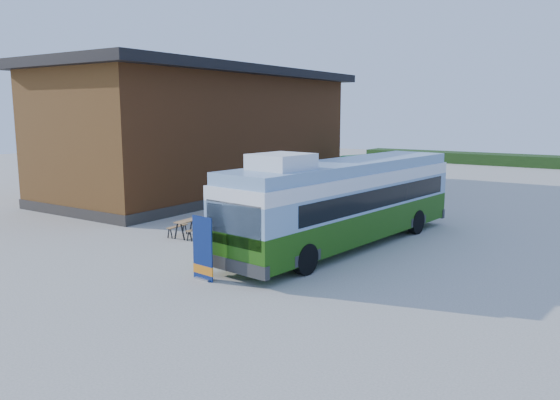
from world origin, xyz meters
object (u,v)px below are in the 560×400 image
Objects in this scene: bus at (346,199)px; slurry_tanker at (367,168)px; person_b at (362,206)px; person_a at (234,196)px; banner at (203,254)px; picnic_table at (187,225)px.

bus reaches higher than slurry_tanker.
person_b is 13.63m from slurry_tanker.
bus is at bearing 38.59° from person_b.
bus is 3.26m from person_b.
bus is 6.70× the size of person_a.
banner is 1.51× the size of picnic_table.
bus is 6.27× the size of banner.
banner is at bearing -97.91° from bus.
picnic_table is 5.08m from person_a.
bus reaches higher than picnic_table.
slurry_tanker reaches higher than person_b.
bus is at bearing -51.02° from person_a.
person_b reaches higher than picnic_table.
banner reaches higher than person_a.
picnic_table is (-5.84, -2.33, -1.24)m from bus.
bus is at bearing 18.00° from picnic_table.
banner is 0.36× the size of slurry_tanker.
bus is at bearing 82.09° from banner.
person_a is 0.33× the size of slurry_tanker.
picnic_table is 7.41m from person_b.
person_a reaches higher than picnic_table.
person_a is (-1.44, 4.86, 0.39)m from picnic_table.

